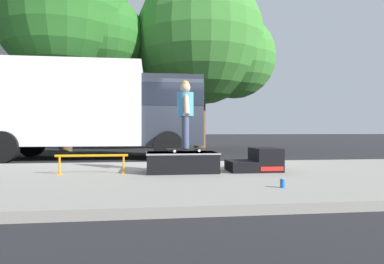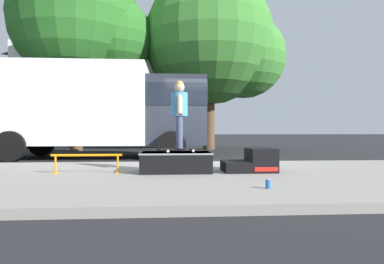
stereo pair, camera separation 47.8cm
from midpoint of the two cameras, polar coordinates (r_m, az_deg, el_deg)
The scene contains 12 objects.
ground_plane at distance 9.10m, azimuth 1.39°, elevation -5.51°, with size 140.00×140.00×0.00m, color black.
sidewalk_slab at distance 6.17m, azimuth 5.63°, elevation -7.71°, with size 50.00×5.00×0.12m, color gray.
skate_box at distance 6.34m, azimuth -3.91°, elevation -5.09°, with size 1.35×0.80×0.38m.
kicker_ramp at distance 6.60m, azimuth 9.24°, elevation -5.03°, with size 1.00×0.73×0.45m.
grind_rail at distance 6.39m, azimuth -18.94°, elevation -4.54°, with size 1.30×0.28×0.36m.
skateboard at distance 6.37m, azimuth -3.32°, elevation -2.95°, with size 0.81×0.38×0.07m.
skater_kid at distance 6.38m, azimuth -3.32°, elevation 4.08°, with size 0.32×0.67×1.31m.
soda_can at distance 4.75m, azimuth 12.52°, elevation -8.61°, with size 0.07×0.07×0.13m.
box_truck at distance 11.36m, azimuth -17.53°, elevation 4.21°, with size 6.91×2.63×3.05m.
street_tree_main at distance 16.29m, azimuth -20.60°, elevation 17.19°, with size 6.30×5.73×8.70m.
street_tree_neighbour at distance 16.59m, azimuth 1.79°, elevation 14.88°, with size 6.82×6.20×8.38m.
house_behind at distance 23.34m, azimuth -17.80°, elevation 8.44°, with size 9.54×8.23×8.40m.
Camera 1 is at (-1.60, -8.93, 0.91)m, focal length 30.96 mm.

